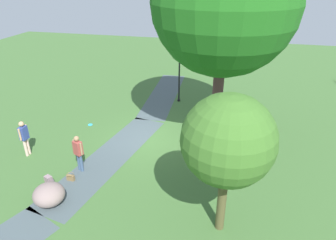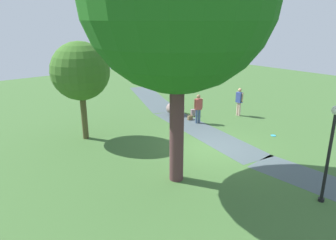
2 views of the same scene
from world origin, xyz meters
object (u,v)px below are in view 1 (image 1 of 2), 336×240
Objects in this scene: frisbee_on_grass at (90,125)px; man_near_boulder at (24,136)px; backpack_by_boulder at (49,181)px; lamp_post at (179,71)px; woman_with_handbag at (78,151)px; large_shade_tree at (225,3)px; handbag_on_grass at (71,177)px; lawn_boulder at (49,195)px; young_tree_near_path at (228,141)px.

man_near_boulder is at bearing -23.11° from frisbee_on_grass.
backpack_by_boulder is (1.69, 2.15, -0.78)m from man_near_boulder.
woman_with_handbag is at bearing -17.39° from lamp_post.
large_shade_tree is at bearing 128.38° from woman_with_handbag.
woman_with_handbag is at bearing 173.64° from handbag_on_grass.
woman_with_handbag reaches higher than lawn_boulder.
man_near_boulder is at bearing -105.16° from young_tree_near_path.
frisbee_on_grass is (-4.58, -1.41, -0.13)m from handbag_on_grass.
woman_with_handbag is at bearing -107.33° from young_tree_near_path.
lamp_post is 7.95× the size of backpack_by_boulder.
large_shade_tree is 2.03× the size of young_tree_near_path.
lamp_post is (-4.08, -2.63, -4.35)m from large_shade_tree.
woman_with_handbag is at bearing 146.45° from backpack_by_boulder.
lawn_boulder is (6.19, -5.32, -5.94)m from large_shade_tree.
large_shade_tree is 10.04m from backpack_by_boulder.
young_tree_near_path is 2.76× the size of man_near_boulder.
lawn_boulder is 5.35× the size of frisbee_on_grass.
man_near_boulder is (-2.62, -2.78, 0.58)m from lawn_boulder.
lawn_boulder is 3.37× the size of backpack_by_boulder.
backpack_by_boulder is (0.43, -0.68, 0.05)m from handbag_on_grass.
lawn_boulder is at bearing -14.68° from lamp_post.
handbag_on_grass is (8.92, -2.65, -1.84)m from lamp_post.
handbag_on_grass is (0.71, -0.08, -0.81)m from woman_with_handbag.
lamp_post is 9.48m from handbag_on_grass.
young_tree_near_path is 6.68m from lawn_boulder.
man_near_boulder is at bearing -133.31° from lawn_boulder.
young_tree_near_path reaches higher than lawn_boulder.
large_shade_tree is 28.93× the size of handbag_on_grass.
large_shade_tree is 9.46m from handbag_on_grass.
woman_with_handbag is (-1.84, -5.90, -2.34)m from young_tree_near_path.
lamp_post is at bearing -161.66° from young_tree_near_path.
lawn_boulder is 4.12× the size of handbag_on_grass.
man_near_boulder is 6.70× the size of frisbee_on_grass.
woman_with_handbag is 0.97× the size of man_near_boulder.
woman_with_handbag is 1.57m from backpack_by_boulder.
handbag_on_grass is (-1.13, -5.98, -3.14)m from young_tree_near_path.
young_tree_near_path reaches higher than woman_with_handbag.
large_shade_tree is 5.75× the size of woman_with_handbag.
lawn_boulder is 2.15m from woman_with_handbag.
lamp_post is 1.89× the size of man_near_boulder.
backpack_by_boulder is 5.07m from frisbee_on_grass.
lawn_boulder is at bearing -40.69° from large_shade_tree.
large_shade_tree reaches higher than frisbee_on_grass.
handbag_on_grass reaches higher than frisbee_on_grass.
large_shade_tree is at bearing 139.31° from lawn_boulder.
young_tree_near_path is 11.65× the size of backpack_by_boulder.
frisbee_on_grass is (-3.32, 1.42, -0.97)m from man_near_boulder.
lamp_post reaches higher than man_near_boulder.
lawn_boulder is (10.28, -2.69, -1.59)m from lamp_post.
young_tree_near_path is 6.61m from woman_with_handbag.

